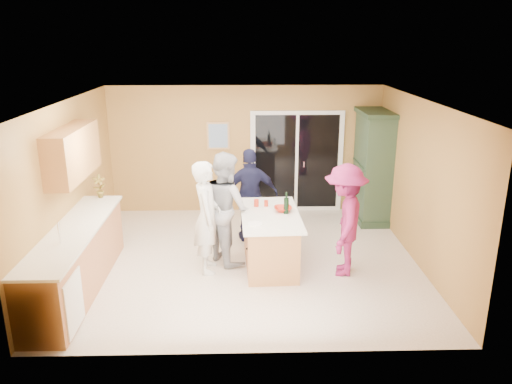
{
  "coord_description": "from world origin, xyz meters",
  "views": [
    {
      "loc": [
        -0.06,
        -7.48,
        3.54
      ],
      "look_at": [
        0.15,
        0.1,
        1.15
      ],
      "focal_mm": 35.0,
      "sensor_mm": 36.0,
      "label": 1
    }
  ],
  "objects_px": {
    "woman_white": "(207,217)",
    "woman_grey": "(226,208)",
    "kitchen_island": "(270,241)",
    "woman_magenta": "(345,220)",
    "woman_navy": "(251,195)",
    "green_hutch": "(373,168)"
  },
  "relations": [
    {
      "from": "woman_grey",
      "to": "woman_magenta",
      "type": "bearing_deg",
      "value": -138.39
    },
    {
      "from": "green_hutch",
      "to": "woman_white",
      "type": "xyz_separation_m",
      "value": [
        -3.1,
        -2.21,
        -0.18
      ]
    },
    {
      "from": "kitchen_island",
      "to": "woman_navy",
      "type": "bearing_deg",
      "value": 103.28
    },
    {
      "from": "woman_white",
      "to": "woman_navy",
      "type": "relative_size",
      "value": 1.05
    },
    {
      "from": "woman_white",
      "to": "woman_grey",
      "type": "xyz_separation_m",
      "value": [
        0.28,
        0.37,
        0.02
      ]
    },
    {
      "from": "woman_navy",
      "to": "woman_magenta",
      "type": "xyz_separation_m",
      "value": [
        1.4,
        -1.36,
        0.03
      ]
    },
    {
      "from": "woman_white",
      "to": "woman_magenta",
      "type": "relative_size",
      "value": 1.02
    },
    {
      "from": "green_hutch",
      "to": "woman_grey",
      "type": "distance_m",
      "value": 3.38
    },
    {
      "from": "green_hutch",
      "to": "woman_white",
      "type": "height_order",
      "value": "green_hutch"
    },
    {
      "from": "woman_white",
      "to": "woman_grey",
      "type": "height_order",
      "value": "woman_grey"
    },
    {
      "from": "green_hutch",
      "to": "woman_navy",
      "type": "height_order",
      "value": "green_hutch"
    },
    {
      "from": "kitchen_island",
      "to": "woman_magenta",
      "type": "height_order",
      "value": "woman_magenta"
    },
    {
      "from": "woman_grey",
      "to": "woman_navy",
      "type": "bearing_deg",
      "value": -58.48
    },
    {
      "from": "kitchen_island",
      "to": "woman_grey",
      "type": "bearing_deg",
      "value": 160.42
    },
    {
      "from": "green_hutch",
      "to": "woman_grey",
      "type": "height_order",
      "value": "green_hutch"
    },
    {
      "from": "woman_white",
      "to": "woman_grey",
      "type": "distance_m",
      "value": 0.46
    },
    {
      "from": "woman_navy",
      "to": "woman_white",
      "type": "bearing_deg",
      "value": 52.28
    },
    {
      "from": "green_hutch",
      "to": "woman_navy",
      "type": "distance_m",
      "value": 2.62
    },
    {
      "from": "green_hutch",
      "to": "woman_magenta",
      "type": "xyz_separation_m",
      "value": [
        -1.01,
        -2.36,
        -0.19
      ]
    },
    {
      "from": "woman_navy",
      "to": "woman_magenta",
      "type": "relative_size",
      "value": 0.97
    },
    {
      "from": "kitchen_island",
      "to": "woman_grey",
      "type": "height_order",
      "value": "woman_grey"
    },
    {
      "from": "kitchen_island",
      "to": "woman_magenta",
      "type": "xyz_separation_m",
      "value": [
        1.11,
        -0.3,
        0.46
      ]
    }
  ]
}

